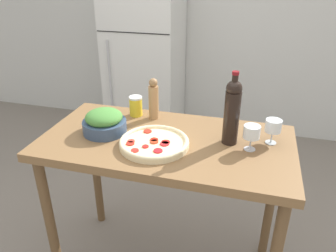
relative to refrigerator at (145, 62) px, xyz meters
The scene contains 10 objects.
wall_back 0.95m from the refrigerator, 27.37° to the left, with size 6.40×0.08×2.60m.
refrigerator is the anchor object (origin of this frame).
prep_counter 1.92m from the refrigerator, 67.58° to the right, with size 1.33×0.68×0.94m.
wine_bottle 2.04m from the refrigerator, 58.46° to the right, with size 0.08×0.08×0.38m.
wine_glass_near 2.13m from the refrigerator, 56.67° to the right, with size 0.08×0.08×0.13m.
wine_glass_far 2.10m from the refrigerator, 52.88° to the right, with size 0.08×0.08×0.13m.
pepper_mill 1.66m from the refrigerator, 69.06° to the right, with size 0.06×0.06×0.25m.
salad_bowl 1.83m from the refrigerator, 77.82° to the right, with size 0.24×0.24×0.13m.
homemade_pizza 1.99m from the refrigerator, 69.59° to the right, with size 0.35×0.35×0.04m.
salt_canister 1.61m from the refrigerator, 72.85° to the right, with size 0.08×0.08×0.12m.
Camera 1 is at (0.41, -1.46, 1.77)m, focal length 35.00 mm.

